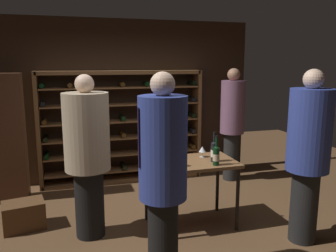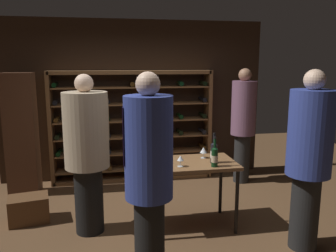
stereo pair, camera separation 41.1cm
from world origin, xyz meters
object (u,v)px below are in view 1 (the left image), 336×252
object	(u,v)px
wine_crate	(24,215)
wine_glass_stemmed_center	(202,150)
wine_bottle_green_slim	(216,155)
person_guest_plum_blouse	(163,172)
person_host_in_suit	(232,119)
person_guest_blue_shirt	(308,149)
person_bystander_red_print	(87,150)
wine_bottle_gold_foil	(214,151)
wine_rack	(123,127)
display_cabinet	(9,138)
tasting_table	(191,168)
wine_glass_stemmed_left	(183,158)

from	to	relation	value
wine_crate	wine_glass_stemmed_center	xyz separation A→B (m)	(2.19, -0.34, 0.75)
wine_crate	wine_bottle_green_slim	size ratio (longest dim) A/B	1.37
wine_bottle_green_slim	wine_crate	bearing A→B (deg)	162.19
person_guest_plum_blouse	wine_bottle_green_slim	bearing A→B (deg)	-40.34
person_host_in_suit	wine_glass_stemmed_center	size ratio (longest dim) A/B	13.77
person_guest_blue_shirt	wine_glass_stemmed_center	world-z (taller)	person_guest_blue_shirt
person_guest_blue_shirt	person_bystander_red_print	bearing A→B (deg)	165.85
person_guest_blue_shirt	person_guest_plum_blouse	xyz separation A→B (m)	(-1.73, -0.31, 0.00)
person_bystander_red_print	wine_bottle_gold_foil	xyz separation A→B (m)	(1.48, -0.17, -0.08)
wine_bottle_green_slim	wine_glass_stemmed_center	world-z (taller)	wine_bottle_green_slim
person_bystander_red_print	person_guest_blue_shirt	world-z (taller)	person_guest_blue_shirt
person_guest_plum_blouse	wine_crate	bearing A→B (deg)	49.25
wine_rack	wine_crate	distance (m)	2.15
display_cabinet	wine_bottle_gold_foil	bearing A→B (deg)	-32.55
wine_bottle_green_slim	wine_bottle_gold_foil	size ratio (longest dim) A/B	0.96
wine_rack	tasting_table	size ratio (longest dim) A/B	2.48
tasting_table	wine_glass_stemmed_center	world-z (taller)	wine_glass_stemmed_center
person_host_in_suit	wine_crate	bearing A→B (deg)	-46.44
wine_bottle_gold_foil	person_bystander_red_print	bearing A→B (deg)	173.36
wine_crate	wine_bottle_gold_foil	bearing A→B (deg)	-14.16
person_host_in_suit	wine_crate	distance (m)	3.50
wine_crate	wine_bottle_gold_foil	xyz separation A→B (m)	(2.25, -0.57, 0.79)
person_bystander_red_print	person_guest_plum_blouse	distance (m)	1.25
person_bystander_red_print	wine_glass_stemmed_center	world-z (taller)	person_bystander_red_print
person_guest_blue_shirt	person_guest_plum_blouse	bearing A→B (deg)	-165.12
person_guest_plum_blouse	wine_bottle_green_slim	size ratio (longest dim) A/B	5.52
person_guest_plum_blouse	wine_bottle_gold_foil	xyz separation A→B (m)	(0.90, 0.93, -0.12)
wine_crate	wine_bottle_gold_foil	size ratio (longest dim) A/B	1.32
wine_rack	wine_glass_stemmed_left	world-z (taller)	wine_rack
person_guest_plum_blouse	wine_glass_stemmed_center	bearing A→B (deg)	-28.65
person_guest_blue_shirt	wine_glass_stemmed_left	bearing A→B (deg)	161.22
display_cabinet	wine_bottle_gold_foil	size ratio (longest dim) A/B	5.11
person_bystander_red_print	wine_glass_stemmed_center	size ratio (longest dim) A/B	13.54
person_guest_plum_blouse	display_cabinet	world-z (taller)	person_guest_plum_blouse
wine_bottle_gold_foil	wine_crate	bearing A→B (deg)	165.84
wine_bottle_gold_foil	wine_glass_stemmed_left	bearing A→B (deg)	-170.15
person_host_in_suit	wine_bottle_gold_foil	size ratio (longest dim) A/B	5.26
person_bystander_red_print	person_guest_blue_shirt	distance (m)	2.45
wine_bottle_green_slim	wine_glass_stemmed_center	size ratio (longest dim) A/B	2.52
wine_rack	person_guest_blue_shirt	distance (m)	3.07
person_guest_blue_shirt	wine_glass_stemmed_center	bearing A→B (deg)	141.35
person_guest_blue_shirt	wine_glass_stemmed_left	distance (m)	1.38
tasting_table	person_bystander_red_print	bearing A→B (deg)	176.20
tasting_table	person_guest_plum_blouse	bearing A→B (deg)	-121.65
wine_bottle_gold_foil	wine_glass_stemmed_center	bearing A→B (deg)	105.29
person_bystander_red_print	wine_crate	distance (m)	1.22
person_bystander_red_print	wine_crate	world-z (taller)	person_bystander_red_print
tasting_table	person_host_in_suit	size ratio (longest dim) A/B	0.57
wine_glass_stemmed_left	wine_bottle_green_slim	bearing A→B (deg)	-10.21
person_guest_blue_shirt	person_host_in_suit	bearing A→B (deg)	90.65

